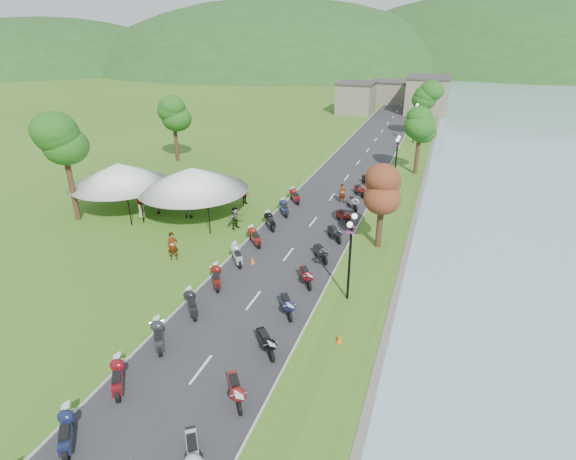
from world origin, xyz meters
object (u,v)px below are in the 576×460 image
(vendor_tent_main, at_px, (194,192))
(pedestrian_a, at_px, (174,259))
(pedestrian_b, at_px, (188,217))
(pedestrian_c, at_px, (158,213))

(vendor_tent_main, relative_size, pedestrian_a, 3.08)
(pedestrian_b, height_order, pedestrian_c, pedestrian_c)
(vendor_tent_main, distance_m, pedestrian_b, 2.15)
(pedestrian_a, bearing_deg, vendor_tent_main, 76.76)
(pedestrian_a, xyz_separation_m, pedestrian_b, (-2.94, 6.67, 0.00))
(pedestrian_c, bearing_deg, pedestrian_a, 5.93)
(vendor_tent_main, xyz_separation_m, pedestrian_a, (2.64, -7.40, -2.00))
(vendor_tent_main, height_order, pedestrian_b, vendor_tent_main)
(vendor_tent_main, relative_size, pedestrian_b, 3.42)
(vendor_tent_main, bearing_deg, pedestrian_b, -111.93)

